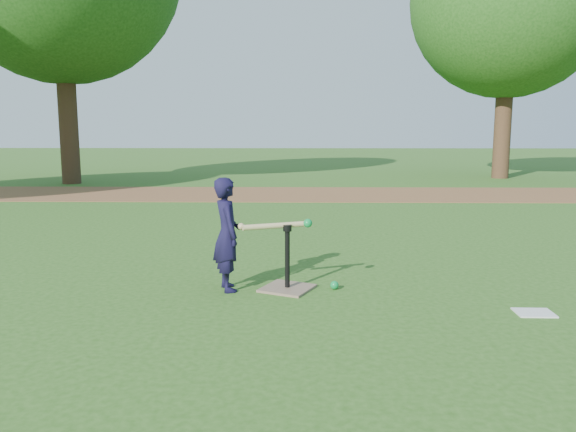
{
  "coord_description": "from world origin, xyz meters",
  "views": [
    {
      "loc": [
        0.32,
        -5.4,
        1.48
      ],
      "look_at": [
        0.21,
        -0.01,
        0.65
      ],
      "focal_mm": 35.0,
      "sensor_mm": 36.0,
      "label": 1
    }
  ],
  "objects": [
    {
      "name": "clipboard",
      "position": [
        2.24,
        -0.97,
        0.01
      ],
      "size": [
        0.3,
        0.23,
        0.01
      ],
      "primitive_type": "cube",
      "rotation": [
        0.0,
        0.0,
        -0.02
      ],
      "color": "silver",
      "rests_on": "ground"
    },
    {
      "name": "batting_tee",
      "position": [
        0.21,
        -0.31,
        0.11
      ],
      "size": [
        0.57,
        0.57,
        0.61
      ],
      "color": "#7B634E",
      "rests_on": "ground"
    },
    {
      "name": "swing_action",
      "position": [
        0.12,
        -0.35,
        0.62
      ],
      "size": [
        0.68,
        0.28,
        0.11
      ],
      "color": "tan",
      "rests_on": "ground"
    },
    {
      "name": "child",
      "position": [
        -0.35,
        -0.33,
        0.53
      ],
      "size": [
        0.37,
        0.45,
        1.05
      ],
      "primitive_type": "imported",
      "rotation": [
        0.0,
        0.0,
        1.91
      ],
      "color": "black",
      "rests_on": "ground"
    },
    {
      "name": "dirt_strip",
      "position": [
        0.0,
        7.5,
        0.01
      ],
      "size": [
        24.0,
        3.0,
        0.01
      ],
      "primitive_type": "cube",
      "color": "brown",
      "rests_on": "ground"
    },
    {
      "name": "wiffle_ball_ground",
      "position": [
        0.65,
        -0.3,
        0.04
      ],
      "size": [
        0.08,
        0.08,
        0.08
      ],
      "primitive_type": "sphere",
      "color": "#0C8439",
      "rests_on": "ground"
    },
    {
      "name": "ground",
      "position": [
        0.0,
        0.0,
        0.0
      ],
      "size": [
        80.0,
        80.0,
        0.0
      ],
      "primitive_type": "plane",
      "color": "#285116",
      "rests_on": "ground"
    }
  ]
}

